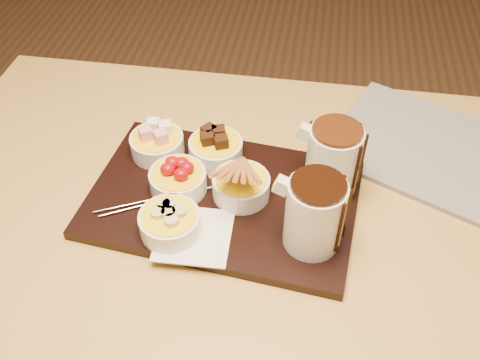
# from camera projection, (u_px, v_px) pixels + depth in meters

# --- Properties ---
(dining_table) EXTENTS (1.20, 0.80, 0.75)m
(dining_table) POSITION_uv_depth(u_px,v_px,m) (238.00, 241.00, 1.01)
(dining_table) COLOR tan
(dining_table) RESTS_ON ground
(serving_board) EXTENTS (0.49, 0.35, 0.02)m
(serving_board) POSITION_uv_depth(u_px,v_px,m) (223.00, 199.00, 0.94)
(serving_board) COLOR black
(serving_board) RESTS_ON dining_table
(napkin) EXTENTS (0.12, 0.12, 0.00)m
(napkin) POSITION_uv_depth(u_px,v_px,m) (194.00, 235.00, 0.87)
(napkin) COLOR white
(napkin) RESTS_ON serving_board
(bowl_marshmallows) EXTENTS (0.10, 0.10, 0.04)m
(bowl_marshmallows) POSITION_uv_depth(u_px,v_px,m) (157.00, 145.00, 1.00)
(bowl_marshmallows) COLOR white
(bowl_marshmallows) RESTS_ON serving_board
(bowl_cake) EXTENTS (0.10, 0.10, 0.04)m
(bowl_cake) POSITION_uv_depth(u_px,v_px,m) (216.00, 150.00, 0.99)
(bowl_cake) COLOR white
(bowl_cake) RESTS_ON serving_board
(bowl_strawberries) EXTENTS (0.10, 0.10, 0.04)m
(bowl_strawberries) POSITION_uv_depth(u_px,v_px,m) (178.00, 181.00, 0.93)
(bowl_strawberries) COLOR white
(bowl_strawberries) RESTS_ON serving_board
(bowl_biscotti) EXTENTS (0.10, 0.10, 0.04)m
(bowl_biscotti) POSITION_uv_depth(u_px,v_px,m) (241.00, 187.00, 0.92)
(bowl_biscotti) COLOR white
(bowl_biscotti) RESTS_ON serving_board
(bowl_bananas) EXTENTS (0.10, 0.10, 0.04)m
(bowl_bananas) POSITION_uv_depth(u_px,v_px,m) (170.00, 223.00, 0.86)
(bowl_bananas) COLOR white
(bowl_bananas) RESTS_ON serving_board
(pitcher_dark_chocolate) EXTENTS (0.10, 0.10, 0.12)m
(pitcher_dark_chocolate) POSITION_uv_depth(u_px,v_px,m) (314.00, 215.00, 0.82)
(pitcher_dark_chocolate) COLOR silver
(pitcher_dark_chocolate) RESTS_ON serving_board
(pitcher_milk_chocolate) EXTENTS (0.10, 0.10, 0.12)m
(pitcher_milk_chocolate) POSITION_uv_depth(u_px,v_px,m) (333.00, 160.00, 0.91)
(pitcher_milk_chocolate) COLOR silver
(pitcher_milk_chocolate) RESTS_ON serving_board
(fondue_skewers) EXTENTS (0.14, 0.25, 0.01)m
(fondue_skewers) POSITION_uv_depth(u_px,v_px,m) (169.00, 196.00, 0.93)
(fondue_skewers) COLOR silver
(fondue_skewers) RESTS_ON serving_board
(newspaper) EXTENTS (0.44, 0.41, 0.01)m
(newspaper) POSITION_uv_depth(u_px,v_px,m) (425.00, 148.00, 1.04)
(newspaper) COLOR beige
(newspaper) RESTS_ON dining_table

